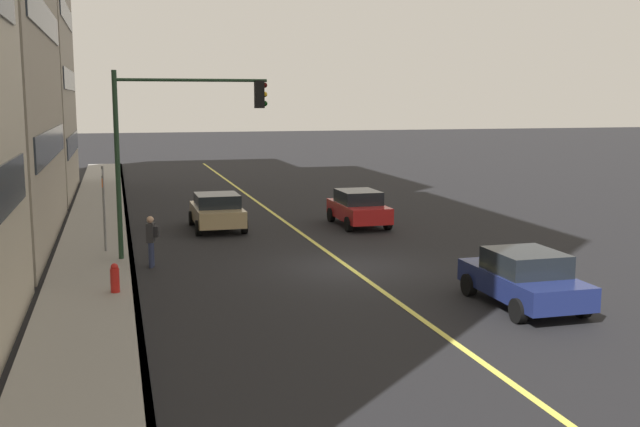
{
  "coord_description": "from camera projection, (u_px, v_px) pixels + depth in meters",
  "views": [
    {
      "loc": [
        -22.29,
        6.99,
        5.27
      ],
      "look_at": [
        -0.49,
        1.06,
        1.83
      ],
      "focal_mm": 42.28,
      "sensor_mm": 36.0,
      "label": 1
    }
  ],
  "objects": [
    {
      "name": "lane_stripe_center",
      "position": [
        348.0,
        267.0,
        23.87
      ],
      "size": [
        80.0,
        0.16,
        0.01
      ],
      "primitive_type": "cube",
      "color": "#D8CC4C",
      "rests_on": "ground"
    },
    {
      "name": "car_red",
      "position": [
        358.0,
        207.0,
        31.55
      ],
      "size": [
        3.84,
        1.89,
        1.48
      ],
      "color": "red",
      "rests_on": "ground"
    },
    {
      "name": "car_navy",
      "position": [
        524.0,
        278.0,
        19.24
      ],
      "size": [
        3.96,
        1.96,
        1.45
      ],
      "color": "navy",
      "rests_on": "ground"
    },
    {
      "name": "pedestrian_with_backpack",
      "position": [
        152.0,
        238.0,
        23.72
      ],
      "size": [
        0.43,
        0.43,
        1.63
      ],
      "color": "#262D4C",
      "rests_on": "ground"
    },
    {
      "name": "street_sign_post",
      "position": [
        104.0,
        203.0,
        25.38
      ],
      "size": [
        0.6,
        0.08,
        3.04
      ],
      "color": "slate",
      "rests_on": "ground"
    },
    {
      "name": "sidewalk_slab",
      "position": [
        91.0,
        280.0,
        21.83
      ],
      "size": [
        80.0,
        2.55,
        0.15
      ],
      "primitive_type": "cube",
      "color": "gray",
      "rests_on": "ground"
    },
    {
      "name": "fire_hydrant",
      "position": [
        115.0,
        281.0,
        20.11
      ],
      "size": [
        0.24,
        0.24,
        0.94
      ],
      "color": "red",
      "rests_on": "ground"
    },
    {
      "name": "traffic_light_mast",
      "position": [
        175.0,
        131.0,
        24.26
      ],
      "size": [
        0.28,
        4.96,
        6.17
      ],
      "color": "#1E3823",
      "rests_on": "ground"
    },
    {
      "name": "ground",
      "position": [
        348.0,
        267.0,
        23.87
      ],
      "size": [
        200.0,
        200.0,
        0.0
      ],
      "primitive_type": "plane",
      "color": "black"
    },
    {
      "name": "curb_edge",
      "position": [
        134.0,
        277.0,
        22.14
      ],
      "size": [
        80.0,
        0.16,
        0.15
      ],
      "primitive_type": "cube",
      "color": "slate",
      "rests_on": "ground"
    },
    {
      "name": "car_tan",
      "position": [
        217.0,
        211.0,
        30.64
      ],
      "size": [
        3.85,
        2.02,
        1.47
      ],
      "color": "tan",
      "rests_on": "ground"
    }
  ]
}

